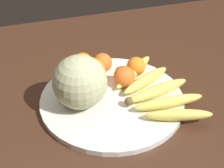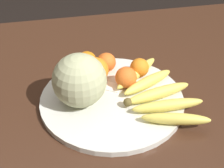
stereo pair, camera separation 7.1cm
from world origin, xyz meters
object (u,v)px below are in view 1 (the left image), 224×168
kitchen_table (102,119)px  produce_tag (102,86)px  banana_bunch (156,91)px  orange_front_right (124,77)px  orange_front_left (136,66)px  orange_back_left (83,62)px  fruit_bowl (112,100)px  melon (80,82)px  orange_mid_center (102,63)px  orange_back_right (93,71)px

kitchen_table → produce_tag: 0.11m
banana_bunch → orange_front_right: 0.10m
orange_front_left → orange_back_left: size_ratio=0.95×
orange_back_left → fruit_bowl: bearing=-72.2°
melon → orange_front_left: bearing=25.2°
orange_mid_center → orange_back_left: size_ratio=0.98×
orange_mid_center → melon: bearing=-125.6°
orange_mid_center → produce_tag: bearing=-105.2°
kitchen_table → orange_front_right: (0.07, 0.02, 0.13)m
kitchen_table → orange_back_left: (-0.03, 0.12, 0.13)m
orange_front_left → orange_back_right: 0.13m
melon → orange_front_right: bearing=17.8°
melon → banana_bunch: size_ratio=0.45×
fruit_bowl → melon: bearing=178.5°
fruit_bowl → melon: size_ratio=2.74×
orange_back_left → melon: bearing=-104.4°
kitchen_table → orange_mid_center: 0.17m
kitchen_table → orange_front_right: size_ratio=26.76×
fruit_bowl → melon: melon is taller
banana_bunch → orange_back_right: orange_back_right is taller
kitchen_table → banana_bunch: bearing=-20.8°
fruit_bowl → banana_bunch: size_ratio=1.24×
orange_front_left → orange_back_left: 0.16m
orange_front_right → kitchen_table: bearing=-168.3°
fruit_bowl → orange_back_right: (-0.03, 0.09, 0.05)m
orange_back_left → orange_front_right: bearing=-47.1°
orange_mid_center → orange_back_right: size_ratio=0.77×
melon → orange_mid_center: (0.10, 0.13, -0.04)m
orange_back_right → produce_tag: 0.05m
produce_tag → fruit_bowl: bearing=-48.9°
melon → orange_back_right: size_ratio=1.94×
orange_back_left → orange_back_right: bearing=-74.3°
fruit_bowl → banana_bunch: bearing=-11.0°
orange_back_right → produce_tag: (0.02, -0.03, -0.04)m
produce_tag → orange_back_right: bearing=153.1°
kitchen_table → fruit_bowl: bearing=-52.9°
orange_mid_center → orange_front_left: bearing=-26.2°
orange_front_right → orange_mid_center: orange_front_right is taller
orange_front_left → orange_mid_center: orange_mid_center is taller
banana_bunch → orange_mid_center: bearing=111.5°
kitchen_table → orange_front_left: (0.12, 0.06, 0.13)m
fruit_bowl → orange_back_left: (-0.05, 0.15, 0.04)m
orange_front_right → orange_front_left: bearing=41.0°
melon → orange_front_left: size_ratio=2.58×
fruit_bowl → orange_mid_center: (0.01, 0.14, 0.04)m
orange_back_right → orange_mid_center: bearing=49.7°
orange_front_left → orange_back_right: orange_back_right is taller
orange_front_left → orange_mid_center: bearing=153.8°
orange_back_left → orange_back_right: (0.02, -0.06, 0.01)m
fruit_bowl → orange_back_left: 0.16m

